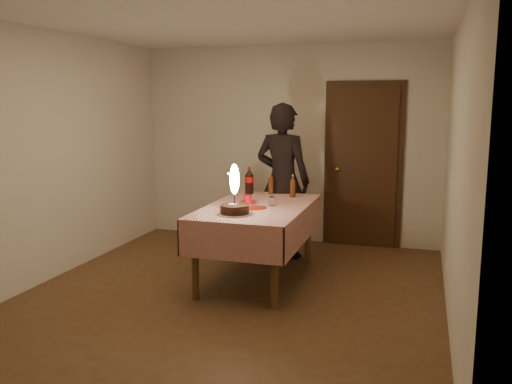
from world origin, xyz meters
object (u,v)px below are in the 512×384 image
(dining_table, at_px, (257,216))
(cola_bottle, at_px, (249,181))
(red_plate, at_px, (256,208))
(clear_cup, at_px, (272,201))
(amber_bottle_right, at_px, (293,187))
(birthday_cake, at_px, (235,202))
(photographer, at_px, (283,181))
(amber_bottle_left, at_px, (271,184))
(red_cup, at_px, (248,199))

(dining_table, relative_size, cola_bottle, 5.42)
(red_plate, xyz_separation_m, clear_cup, (0.12, 0.19, 0.04))
(amber_bottle_right, bearing_deg, birthday_cake, -106.48)
(birthday_cake, bearing_deg, amber_bottle_right, 73.52)
(cola_bottle, bearing_deg, photographer, 39.98)
(amber_bottle_left, bearing_deg, cola_bottle, -165.47)
(clear_cup, bearing_deg, cola_bottle, 126.07)
(red_plate, bearing_deg, cola_bottle, 112.26)
(birthday_cake, xyz_separation_m, red_plate, (0.11, 0.33, -0.11))
(dining_table, bearing_deg, photographer, 88.35)
(dining_table, xyz_separation_m, birthday_cake, (-0.09, -0.47, 0.22))
(clear_cup, bearing_deg, amber_bottle_left, 106.62)
(clear_cup, height_order, cola_bottle, cola_bottle)
(red_cup, bearing_deg, photographer, 80.39)
(red_plate, relative_size, clear_cup, 2.44)
(birthday_cake, height_order, red_plate, birthday_cake)
(red_cup, height_order, cola_bottle, cola_bottle)
(red_plate, bearing_deg, photographer, 89.85)
(red_cup, height_order, amber_bottle_right, amber_bottle_right)
(dining_table, height_order, amber_bottle_left, amber_bottle_left)
(red_cup, relative_size, amber_bottle_left, 0.39)
(dining_table, bearing_deg, red_cup, 155.83)
(red_plate, bearing_deg, dining_table, 100.14)
(birthday_cake, distance_m, amber_bottle_left, 1.20)
(clear_cup, height_order, photographer, photographer)
(clear_cup, bearing_deg, red_cup, 178.86)
(red_cup, height_order, amber_bottle_left, amber_bottle_left)
(clear_cup, relative_size, cola_bottle, 0.28)
(photographer, bearing_deg, amber_bottle_left, -111.72)
(dining_table, bearing_deg, cola_bottle, 114.53)
(red_cup, relative_size, clear_cup, 1.11)
(clear_cup, xyz_separation_m, cola_bottle, (-0.45, 0.61, 0.11))
(cola_bottle, distance_m, amber_bottle_left, 0.26)
(amber_bottle_right, bearing_deg, red_cup, -122.70)
(red_plate, relative_size, photographer, 0.12)
(red_plate, bearing_deg, amber_bottle_left, 95.43)
(red_plate, relative_size, red_cup, 2.20)
(photographer, bearing_deg, dining_table, -91.65)
(dining_table, height_order, birthday_cake, birthday_cake)
(red_cup, height_order, clear_cup, red_cup)
(dining_table, bearing_deg, amber_bottle_right, 69.12)
(clear_cup, bearing_deg, birthday_cake, -114.04)
(dining_table, bearing_deg, birthday_cake, -100.43)
(amber_bottle_left, xyz_separation_m, photographer, (0.09, 0.21, 0.01))
(birthday_cake, distance_m, red_plate, 0.37)
(amber_bottle_right, bearing_deg, cola_bottle, 173.95)
(red_cup, bearing_deg, amber_bottle_right, 57.30)
(dining_table, xyz_separation_m, amber_bottle_left, (-0.06, 0.73, 0.22))
(amber_bottle_left, distance_m, photographer, 0.23)
(red_cup, bearing_deg, clear_cup, -1.14)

